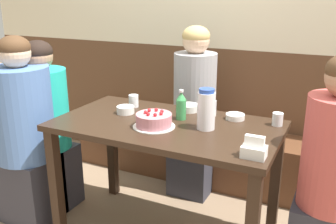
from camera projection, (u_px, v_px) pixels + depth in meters
The scene contains 17 objects.
back_wall at pixel (225, 22), 2.90m from camera, with size 4.80×0.04×2.50m.
bench_seat at pixel (211, 155), 3.03m from camera, with size 2.34×0.38×0.43m.
dining_table at pixel (166, 141), 2.19m from camera, with size 1.29×0.71×0.76m.
birthday_cake at pixel (154, 120), 2.08m from camera, with size 0.24×0.24×0.10m.
water_pitcher at pixel (206, 110), 2.03m from camera, with size 0.10×0.10×0.23m.
soju_bottle at pixel (181, 106), 2.19m from camera, with size 0.06×0.06×0.18m.
napkin_holder at pixel (254, 150), 1.69m from camera, with size 0.11×0.08×0.11m.
bowl_soup_white at pixel (235, 117), 2.21m from camera, with size 0.11×0.11×0.03m.
bowl_rice_small at pixel (189, 108), 2.37m from camera, with size 0.13×0.13×0.04m.
bowl_side_dish at pixel (125, 110), 2.32m from camera, with size 0.11×0.11×0.04m.
glass_water_tall at pixel (278, 119), 2.10m from camera, with size 0.06×0.06×0.07m.
glass_tumbler_short at pixel (134, 101), 2.44m from camera, with size 0.06×0.06×0.08m.
glass_shot_small at pixel (211, 108), 2.27m from camera, with size 0.06×0.06×0.10m.
person_teal_shirt at pixel (25, 133), 2.39m from camera, with size 0.38×0.38×1.23m.
person_pale_blue_shirt at pixel (194, 118), 2.76m from camera, with size 0.31×0.34×1.26m.
person_grey_tee at pixel (332, 182), 1.85m from camera, with size 0.34×0.32×1.22m.
person_dark_striped at pixel (46, 131), 2.56m from camera, with size 0.34×0.33×1.18m.
Camera 1 is at (0.89, -1.82, 1.47)m, focal length 40.00 mm.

